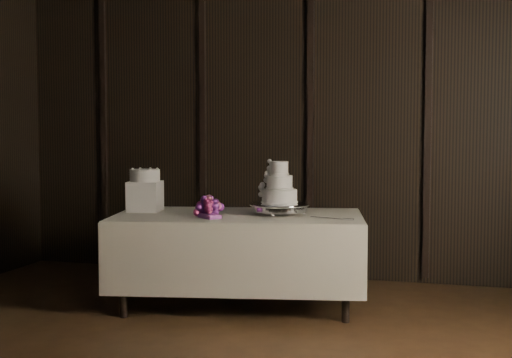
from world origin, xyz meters
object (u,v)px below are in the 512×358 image
(bouquet, at_px, (209,207))
(small_cake, at_px, (145,175))
(wedding_cake, at_px, (276,187))
(box_pedestal, at_px, (145,196))
(display_table, at_px, (238,257))
(cake_stand, at_px, (279,209))

(bouquet, distance_m, small_cake, 0.68)
(wedding_cake, height_order, box_pedestal, wedding_cake)
(display_table, height_order, cake_stand, cake_stand)
(display_table, relative_size, box_pedestal, 8.29)
(cake_stand, height_order, bouquet, bouquet)
(cake_stand, bearing_deg, bouquet, -155.25)
(cake_stand, relative_size, small_cake, 1.93)
(display_table, bearing_deg, cake_stand, 3.57)
(wedding_cake, bearing_deg, display_table, -146.34)
(cake_stand, distance_m, small_cake, 1.17)
(display_table, height_order, wedding_cake, wedding_cake)
(bouquet, bearing_deg, cake_stand, 24.75)
(wedding_cake, distance_m, bouquet, 0.56)
(cake_stand, xyz_separation_m, small_cake, (-1.14, -0.08, 0.26))
(wedding_cake, distance_m, box_pedestal, 1.12)
(display_table, distance_m, small_cake, 1.04)
(display_table, xyz_separation_m, bouquet, (-0.20, -0.15, 0.41))
(display_table, bearing_deg, bouquet, -153.23)
(display_table, height_order, box_pedestal, box_pedestal)
(display_table, xyz_separation_m, cake_stand, (0.32, 0.09, 0.39))
(display_table, distance_m, box_pedestal, 0.94)
(bouquet, xyz_separation_m, small_cake, (-0.62, 0.16, 0.23))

